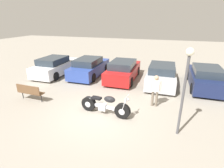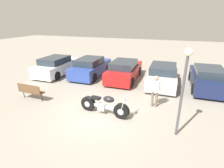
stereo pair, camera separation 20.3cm
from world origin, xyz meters
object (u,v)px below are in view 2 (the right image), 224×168
(person_standing, at_px, (155,89))
(parked_car_silver, at_px, (163,75))
(motorcycle, at_px, (104,105))
(parked_car_blue, at_px, (91,67))
(parked_car_white, at_px, (57,66))
(parked_car_red, at_px, (124,71))
(lamp_post, at_px, (184,79))
(park_bench, at_px, (30,90))
(parked_car_navy, at_px, (207,79))

(person_standing, bearing_deg, parked_car_silver, 87.33)
(motorcycle, bearing_deg, parked_car_blue, 121.22)
(person_standing, bearing_deg, parked_car_blue, 145.53)
(parked_car_silver, relative_size, person_standing, 2.59)
(motorcycle, bearing_deg, parked_car_white, 141.60)
(parked_car_red, height_order, parked_car_silver, same)
(lamp_post, bearing_deg, park_bench, 175.15)
(parked_car_navy, bearing_deg, park_bench, -151.69)
(park_bench, bearing_deg, parked_car_navy, 28.31)
(parked_car_white, xyz_separation_m, parked_car_red, (5.20, 0.46, 0.00))
(motorcycle, bearing_deg, parked_car_navy, 45.48)
(parked_car_navy, relative_size, lamp_post, 1.27)
(motorcycle, relative_size, parked_car_white, 0.58)
(parked_car_red, bearing_deg, person_standing, -54.46)
(parked_car_white, xyz_separation_m, parked_car_navy, (10.40, 0.48, 0.00))
(parked_car_silver, distance_m, park_bench, 7.85)
(parked_car_silver, bearing_deg, motorcycle, -115.25)
(parked_car_red, distance_m, park_bench, 6.09)
(parked_car_silver, relative_size, lamp_post, 1.27)
(parked_car_white, relative_size, parked_car_red, 1.00)
(motorcycle, height_order, parked_car_navy, parked_car_navy)
(parked_car_navy, bearing_deg, motorcycle, -134.52)
(parked_car_navy, bearing_deg, lamp_post, -107.52)
(parked_car_blue, distance_m, parked_car_silver, 5.20)
(parked_car_blue, xyz_separation_m, park_bench, (-1.15, -4.84, -0.09))
(parked_car_silver, bearing_deg, parked_car_red, 176.17)
(park_bench, distance_m, lamp_post, 7.45)
(motorcycle, relative_size, parked_car_navy, 0.58)
(parked_car_red, distance_m, parked_car_navy, 5.20)
(parked_car_white, bearing_deg, parked_car_blue, 10.76)
(motorcycle, xyz_separation_m, parked_car_red, (-0.38, 4.88, 0.20))
(parked_car_silver, height_order, person_standing, person_standing)
(parked_car_white, bearing_deg, park_bench, -71.55)
(parked_car_silver, relative_size, parked_car_navy, 1.00)
(parked_car_red, relative_size, parked_car_navy, 1.00)
(parked_car_red, bearing_deg, motorcycle, -85.54)
(parked_car_red, distance_m, parked_car_silver, 2.61)
(parked_car_blue, height_order, parked_car_red, same)
(parked_car_red, relative_size, park_bench, 2.78)
(motorcycle, distance_m, parked_car_red, 4.90)
(parked_car_white, bearing_deg, person_standing, -21.23)
(parked_car_blue, bearing_deg, parked_car_white, -169.24)
(person_standing, bearing_deg, motorcycle, -144.91)
(parked_car_blue, relative_size, park_bench, 2.78)
(parked_car_red, xyz_separation_m, parked_car_navy, (5.20, 0.02, 0.00))
(parked_car_navy, distance_m, lamp_post, 5.91)
(motorcycle, bearing_deg, parked_car_red, 94.46)
(parked_car_navy, bearing_deg, parked_car_white, -177.38)
(motorcycle, height_order, lamp_post, lamp_post)
(person_standing, bearing_deg, parked_car_navy, 51.40)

